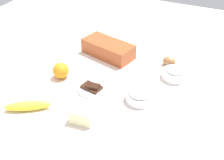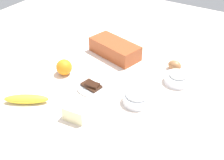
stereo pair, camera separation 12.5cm
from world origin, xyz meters
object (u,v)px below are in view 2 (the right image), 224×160
object	(u,v)px
banana	(26,99)
egg_near_butter	(175,65)
loaf_pan	(115,49)
sugar_bowl	(137,97)
butter_block	(76,112)
orange_fruit	(64,67)
flour_bowl	(178,78)
chocolate_plate	(91,87)

from	to	relation	value
banana	egg_near_butter	size ratio (longest dim) A/B	2.76
loaf_pan	egg_near_butter	xyz separation A→B (m)	(0.33, 0.04, -0.02)
sugar_bowl	butter_block	distance (m)	0.27
egg_near_butter	orange_fruit	bearing A→B (deg)	-144.08
flour_bowl	chocolate_plate	xyz separation A→B (m)	(-0.32, -0.25, -0.02)
butter_block	egg_near_butter	bearing A→B (deg)	69.63
orange_fruit	butter_block	world-z (taller)	orange_fruit
banana	butter_block	size ratio (longest dim) A/B	2.11
loaf_pan	orange_fruit	size ratio (longest dim) A/B	3.91
flour_bowl	chocolate_plate	distance (m)	0.40
loaf_pan	egg_near_butter	distance (m)	0.33
flour_bowl	chocolate_plate	bearing A→B (deg)	-141.52
orange_fruit	butter_block	xyz separation A→B (m)	(0.24, -0.22, -0.01)
egg_near_butter	chocolate_plate	world-z (taller)	egg_near_butter
flour_bowl	butter_block	xyz separation A→B (m)	(-0.25, -0.44, 0.00)
orange_fruit	butter_block	distance (m)	0.33
sugar_bowl	chocolate_plate	xyz separation A→B (m)	(-0.22, -0.02, -0.02)
flour_bowl	orange_fruit	distance (m)	0.55
flour_bowl	sugar_bowl	size ratio (longest dim) A/B	1.00
orange_fruit	egg_near_butter	bearing A→B (deg)	35.92
loaf_pan	butter_block	size ratio (longest dim) A/B	3.37
orange_fruit	flour_bowl	bearing A→B (deg)	24.10
loaf_pan	chocolate_plate	bearing A→B (deg)	-63.84
sugar_bowl	butter_block	bearing A→B (deg)	-127.01
loaf_pan	chocolate_plate	xyz separation A→B (m)	(0.07, -0.31, -0.03)
sugar_bowl	egg_near_butter	distance (m)	0.33
loaf_pan	orange_fruit	distance (m)	0.31
orange_fruit	egg_near_butter	world-z (taller)	orange_fruit
loaf_pan	flour_bowl	size ratio (longest dim) A/B	2.50
butter_block	flour_bowl	bearing A→B (deg)	60.07
banana	chocolate_plate	world-z (taller)	banana
flour_bowl	banana	xyz separation A→B (m)	(-0.49, -0.48, -0.01)
butter_block	loaf_pan	bearing A→B (deg)	104.18
banana	orange_fruit	world-z (taller)	orange_fruit
banana	egg_near_butter	bearing A→B (deg)	52.74
sugar_bowl	butter_block	world-z (taller)	sugar_bowl
loaf_pan	sugar_bowl	xyz separation A→B (m)	(0.29, -0.29, -0.01)
flour_bowl	egg_near_butter	bearing A→B (deg)	118.45
orange_fruit	sugar_bowl	bearing A→B (deg)	-1.04
banana	orange_fruit	distance (m)	0.26
loaf_pan	chocolate_plate	distance (m)	0.32
butter_block	sugar_bowl	bearing A→B (deg)	52.99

